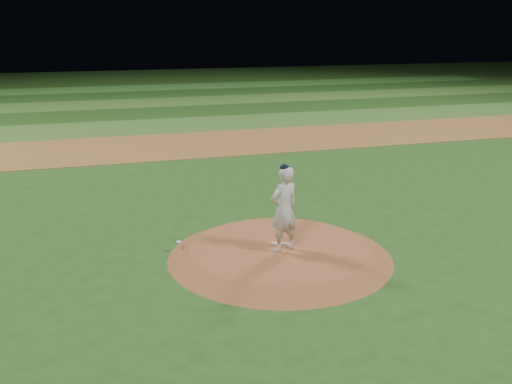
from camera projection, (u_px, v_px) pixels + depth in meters
ground at (280, 257)px, 14.05m from camera, size 120.00×120.00×0.00m
infield_dirt_band at (182, 145)px, 26.89m from camera, size 70.00×6.00×0.02m
outfield_stripe_0 at (165, 126)px, 31.93m from camera, size 70.00×5.00×0.02m
outfield_stripe_1 at (154, 113)px, 36.51m from camera, size 70.00×5.00×0.02m
outfield_stripe_2 at (145, 103)px, 41.10m from camera, size 70.00×5.00×0.02m
outfield_stripe_3 at (138, 95)px, 45.68m from camera, size 70.00×5.00×0.02m
outfield_stripe_4 at (132, 88)px, 50.26m from camera, size 70.00×5.00×0.02m
outfield_stripe_5 at (127, 83)px, 54.85m from camera, size 70.00×5.00×0.02m
pitchers_mound at (280, 252)px, 14.02m from camera, size 5.50×5.50×0.25m
pitching_rubber at (282, 244)px, 14.19m from camera, size 0.57×0.33×0.03m
rosin_bag at (179, 242)px, 14.22m from camera, size 0.13×0.13×0.07m
pitcher_on_mound at (284, 209)px, 13.51m from camera, size 0.88×0.73×2.15m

